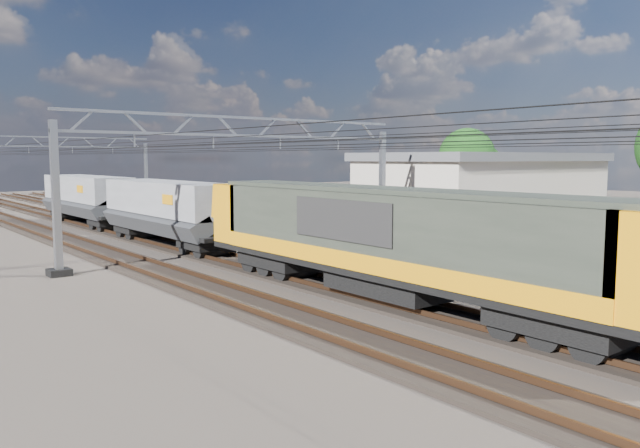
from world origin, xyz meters
TOP-DOWN VIEW (x-y plane):
  - ground at (0.00, 0.00)m, footprint 160.00×160.00m
  - track_outer_west at (-6.00, 0.00)m, footprint 2.60×140.00m
  - track_loco at (-2.00, 0.00)m, footprint 2.60×140.00m
  - track_inner_east at (2.00, 0.00)m, footprint 2.60×140.00m
  - track_outer_east at (6.00, 0.00)m, footprint 2.60×140.00m
  - catenary_gantry_mid at (0.00, 4.00)m, footprint 19.90×0.90m
  - catenary_gantry_far at (0.00, 40.00)m, footprint 19.90×0.90m
  - overhead_wires at (0.00, 8.00)m, footprint 12.03×140.00m
  - locomotive at (-2.00, -8.34)m, footprint 2.76×21.10m
  - hopper_wagon_lead at (-2.00, 9.35)m, footprint 3.38×13.00m
  - hopper_wagon_mid at (-2.00, 23.55)m, footprint 3.38×13.00m
  - industrial_shed at (22.00, 6.00)m, footprint 18.60×10.60m
  - tree_far at (30.32, 13.79)m, footprint 5.67×5.27m

SIDE VIEW (x-z plane):
  - ground at x=0.00m, z-range 0.00..0.00m
  - track_outer_west at x=-6.00m, z-range -0.08..0.22m
  - track_loco at x=-2.00m, z-range -0.08..0.22m
  - track_inner_east at x=2.00m, z-range -0.08..0.22m
  - track_outer_east at x=6.00m, z-range -0.08..0.22m
  - hopper_wagon_lead at x=-2.00m, z-range 0.60..3.86m
  - hopper_wagon_mid at x=-2.00m, z-range 0.60..3.86m
  - locomotive at x=-2.00m, z-range 0.52..4.14m
  - industrial_shed at x=22.00m, z-range 0.03..5.43m
  - catenary_gantry_mid at x=0.00m, z-range 0.35..7.46m
  - catenary_gantry_far at x=0.00m, z-range 0.35..7.46m
  - tree_far at x=30.32m, z-range 1.08..8.90m
  - overhead_wires at x=0.00m, z-range 5.48..6.02m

